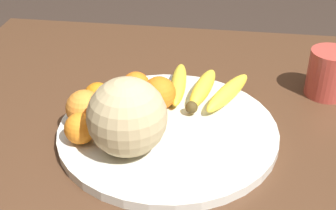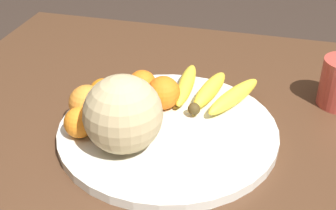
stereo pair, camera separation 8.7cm
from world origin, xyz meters
name	(u,v)px [view 2 (the right image)]	position (x,y,z in m)	size (l,w,h in m)	color
kitchen_table	(196,193)	(0.00, 0.00, 0.68)	(1.25, 1.14, 0.78)	#4C301E
fruit_bowl	(168,130)	(-0.07, 0.04, 0.79)	(0.42, 0.42, 0.02)	silver
melon	(123,114)	(-0.13, -0.04, 0.87)	(0.14, 0.14, 0.14)	tan
banana_bunch	(210,91)	(-0.01, 0.17, 0.81)	(0.18, 0.19, 0.03)	#473819
orange_front_left	(142,84)	(-0.15, 0.14, 0.83)	(0.06, 0.06, 0.06)	orange
orange_front_right	(103,92)	(-0.22, 0.09, 0.82)	(0.06, 0.06, 0.06)	orange
orange_mid_center	(87,103)	(-0.23, 0.03, 0.83)	(0.07, 0.07, 0.07)	orange
orange_back_left	(163,93)	(-0.10, 0.11, 0.83)	(0.07, 0.07, 0.07)	orange
orange_back_right	(143,106)	(-0.12, 0.06, 0.83)	(0.06, 0.06, 0.06)	orange
orange_top_small	(79,122)	(-0.22, -0.03, 0.83)	(0.06, 0.06, 0.06)	orange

